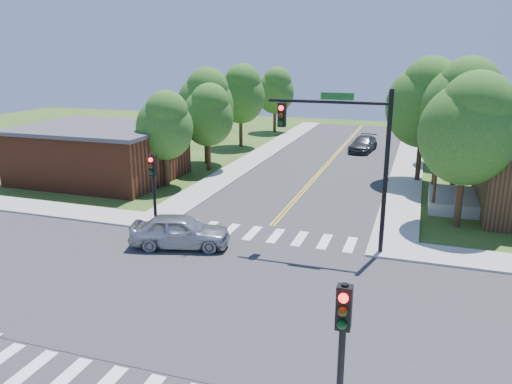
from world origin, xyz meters
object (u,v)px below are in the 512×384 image
(signal_mast_ne, at_px, (347,144))
(car_silver, at_px, (180,232))
(signal_pole_nw, at_px, (153,177))
(car_dgrey, at_px, (363,144))
(signal_pole_se, at_px, (343,331))

(signal_mast_ne, xyz_separation_m, car_silver, (-7.05, -2.09, -4.08))
(signal_mast_ne, xyz_separation_m, signal_pole_nw, (-9.51, -0.01, -2.19))
(car_silver, bearing_deg, signal_mast_ne, -88.17)
(car_silver, distance_m, car_dgrey, 25.99)
(signal_mast_ne, distance_m, car_dgrey, 23.83)
(signal_pole_nw, bearing_deg, signal_pole_se, -45.00)
(car_silver, bearing_deg, signal_pole_nw, 35.17)
(signal_pole_nw, bearing_deg, signal_mast_ne, 0.07)
(signal_pole_nw, relative_size, car_dgrey, 0.80)
(signal_pole_se, relative_size, signal_pole_nw, 1.00)
(signal_mast_ne, height_order, signal_pole_nw, signal_mast_ne)
(car_silver, height_order, car_dgrey, car_silver)
(signal_pole_nw, bearing_deg, car_dgrey, 71.94)
(signal_mast_ne, distance_m, car_silver, 8.41)
(signal_pole_se, bearing_deg, signal_pole_nw, 135.00)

